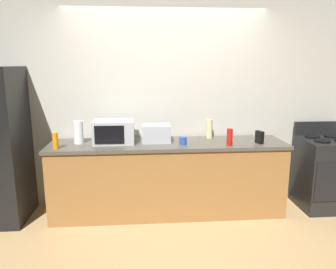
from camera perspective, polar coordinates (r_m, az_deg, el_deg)
ground_plane at (r=3.92m, az=0.50°, el=-15.71°), size 8.00×8.00×0.00m
back_wall at (r=4.30m, az=-0.45°, el=5.72°), size 6.40×0.10×2.70m
counter_run at (r=4.10m, az=0.00°, el=-7.50°), size 2.84×0.64×0.90m
stove_range at (r=4.70m, az=25.25°, el=-6.01°), size 0.60×0.61×1.08m
microwave at (r=3.99m, az=-9.31°, el=0.48°), size 0.48×0.35×0.27m
toaster_oven at (r=4.00m, az=-2.08°, el=0.22°), size 0.34×0.26×0.21m
paper_towel_roll at (r=4.05m, az=-15.20°, el=0.37°), size 0.12×0.12×0.27m
cordless_phone at (r=4.07m, az=15.50°, el=-0.45°), size 0.08×0.12×0.15m
bottle_hand_soap at (r=4.24m, az=7.14°, el=0.98°), size 0.08×0.08×0.24m
bottle_hot_sauce at (r=3.89m, az=10.57°, el=-0.44°), size 0.07×0.07×0.20m
bottle_dish_soap at (r=3.87m, az=-18.84°, el=-1.03°), size 0.06×0.06×0.19m
mug_blue at (r=3.88m, az=2.61°, el=-1.07°), size 0.09×0.09×0.09m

